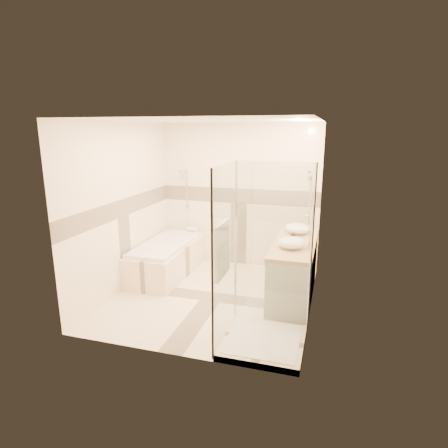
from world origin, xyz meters
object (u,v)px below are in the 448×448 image
(shower_enclosure, at_px, (255,301))
(amenity_bottle_b, at_px, (294,237))
(vanity, at_px, (294,270))
(bathtub, at_px, (167,256))
(vessel_sink_near, at_px, (297,228))
(vessel_sink_far, at_px, (291,243))
(amenity_bottle_a, at_px, (293,238))

(shower_enclosure, xyz_separation_m, amenity_bottle_b, (0.27, 1.27, 0.41))
(shower_enclosure, bearing_deg, vanity, 77.03)
(bathtub, distance_m, amenity_bottle_b, 2.24)
(vessel_sink_near, height_order, vessel_sink_far, vessel_sink_near)
(vanity, bearing_deg, amenity_bottle_a, -100.65)
(vanity, xyz_separation_m, vessel_sink_near, (-0.02, 0.48, 0.50))
(amenity_bottle_b, bearing_deg, vanity, 6.14)
(shower_enclosure, xyz_separation_m, vessel_sink_far, (0.27, 0.99, 0.42))
(bathtub, bearing_deg, amenity_bottle_b, -9.39)
(bathtub, distance_m, vanity, 2.18)
(shower_enclosure, height_order, vessel_sink_near, shower_enclosure)
(bathtub, height_order, vanity, vanity)
(bathtub, bearing_deg, vessel_sink_near, 3.50)
(vanity, height_order, amenity_bottle_b, amenity_bottle_b)
(vanity, distance_m, amenity_bottle_b, 0.49)
(bathtub, height_order, shower_enclosure, shower_enclosure)
(vanity, distance_m, vessel_sink_near, 0.70)
(amenity_bottle_a, height_order, amenity_bottle_b, amenity_bottle_a)
(vessel_sink_near, height_order, amenity_bottle_b, vessel_sink_near)
(amenity_bottle_b, bearing_deg, bathtub, 170.61)
(vanity, bearing_deg, vessel_sink_far, -94.04)
(vanity, height_order, vessel_sink_near, vessel_sink_near)
(amenity_bottle_a, bearing_deg, vessel_sink_far, -90.00)
(shower_enclosure, height_order, amenity_bottle_a, shower_enclosure)
(vessel_sink_near, bearing_deg, amenity_bottle_b, -90.00)
(bathtub, relative_size, vessel_sink_far, 4.60)
(amenity_bottle_a, bearing_deg, bathtub, 167.91)
(vessel_sink_near, bearing_deg, bathtub, -176.50)
(shower_enclosure, height_order, vessel_sink_far, shower_enclosure)
(bathtub, relative_size, shower_enclosure, 0.83)
(bathtub, xyz_separation_m, vanity, (2.15, -0.35, 0.12))
(vessel_sink_near, relative_size, vessel_sink_far, 1.06)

